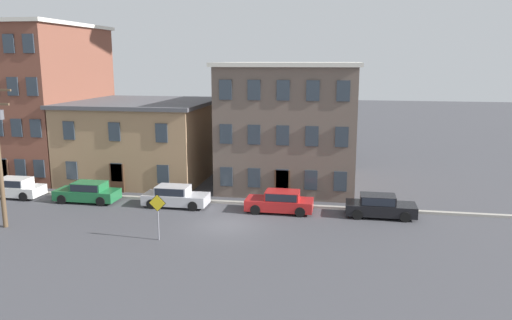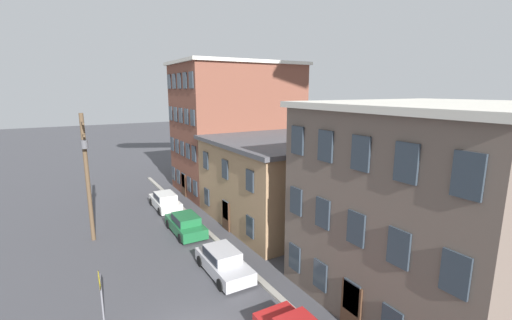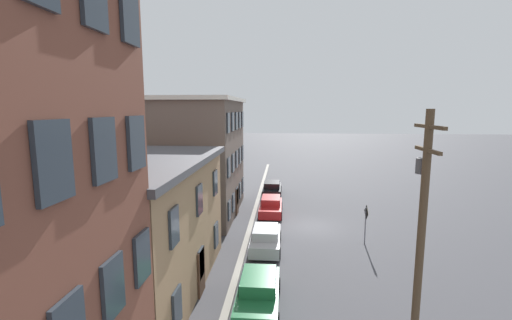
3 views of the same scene
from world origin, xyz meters
TOP-DOWN VIEW (x-y plane):
  - ground_plane at (0.00, 0.00)m, footprint 200.00×200.00m
  - kerb_strip at (0.00, 4.50)m, footprint 56.00×0.36m
  - apartment_corner at (-19.60, 11.93)m, footprint 8.62×12.38m
  - apartment_midblock at (-9.93, 11.53)m, footprint 11.53×11.57m
  - apartment_far at (2.64, 11.57)m, footprint 10.67×11.67m
  - car_white at (-16.78, 3.31)m, footprint 4.40×1.92m
  - car_green at (-10.80, 3.14)m, footprint 4.40×1.92m
  - car_silver at (-4.39, 3.16)m, footprint 4.40×1.92m
  - car_red at (2.89, 3.11)m, footprint 4.40×1.92m
  - car_black at (9.25, 3.24)m, footprint 4.40×1.92m
  - caution_sign at (-3.10, -3.28)m, footprint 1.00×0.08m

SIDE VIEW (x-z plane):
  - ground_plane at x=0.00m, z-range 0.00..0.00m
  - kerb_strip at x=0.00m, z-range 0.00..0.16m
  - car_white at x=-16.78m, z-range 0.03..1.46m
  - car_green at x=-10.80m, z-range 0.03..1.46m
  - car_silver at x=-4.39m, z-range 0.03..1.46m
  - car_red at x=2.89m, z-range 0.03..1.46m
  - car_black at x=9.25m, z-range 0.03..1.46m
  - caution_sign at x=-3.10m, z-range 0.45..3.09m
  - apartment_midblock at x=-9.93m, z-range 0.01..6.49m
  - apartment_far at x=2.64m, z-range 0.01..9.69m
  - apartment_corner at x=-19.60m, z-range 0.01..12.95m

